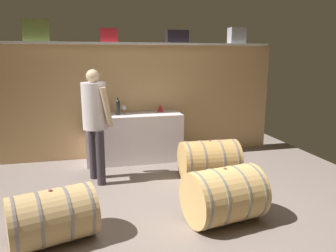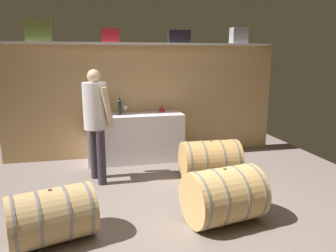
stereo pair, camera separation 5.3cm
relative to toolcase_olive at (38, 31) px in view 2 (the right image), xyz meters
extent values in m
cube|color=slate|center=(1.74, -1.80, -2.24)|extent=(6.23, 8.39, 0.02)
cube|color=tan|center=(1.74, 0.15, -1.22)|extent=(5.03, 0.10, 2.03)
cube|color=silver|center=(1.74, 0.00, -0.19)|extent=(4.63, 0.40, 0.03)
cube|color=olive|center=(0.00, 0.00, 0.00)|extent=(0.41, 0.21, 0.34)
cube|color=red|center=(1.14, 0.00, -0.06)|extent=(0.30, 0.21, 0.23)
cube|color=black|center=(2.34, 0.00, -0.06)|extent=(0.39, 0.22, 0.22)
cube|color=gray|center=(3.49, 0.00, -0.03)|extent=(0.30, 0.23, 0.29)
cube|color=white|center=(1.51, -0.20, -1.81)|extent=(1.67, 0.57, 0.84)
cylinder|color=black|center=(1.24, -0.21, -1.28)|extent=(0.07, 0.07, 0.22)
sphere|color=black|center=(1.24, -0.21, -1.16)|extent=(0.06, 0.06, 0.06)
cylinder|color=black|center=(1.24, -0.21, -1.12)|extent=(0.02, 0.02, 0.06)
cylinder|color=#ADBFB8|center=(1.05, -0.20, -1.28)|extent=(0.07, 0.07, 0.22)
sphere|color=#ADBFB8|center=(1.05, -0.20, -1.15)|extent=(0.07, 0.07, 0.07)
cylinder|color=#ADBFB8|center=(1.05, -0.20, -1.11)|extent=(0.03, 0.03, 0.07)
cylinder|color=white|center=(1.35, -0.08, -1.39)|extent=(0.07, 0.07, 0.00)
cylinder|color=white|center=(1.35, -0.08, -1.36)|extent=(0.01, 0.01, 0.06)
sphere|color=white|center=(1.35, -0.08, -1.29)|extent=(0.08, 0.08, 0.08)
sphere|color=maroon|center=(1.35, -0.08, -1.30)|extent=(0.05, 0.05, 0.05)
cone|color=red|center=(2.03, -0.02, -1.33)|extent=(0.11, 0.11, 0.13)
cylinder|color=tan|center=(2.49, -1.34, -1.93)|extent=(0.88, 0.62, 0.58)
cylinder|color=slate|center=(2.13, -1.32, -1.93)|extent=(0.05, 0.60, 0.60)
cylinder|color=slate|center=(2.35, -1.33, -1.93)|extent=(0.05, 0.60, 0.60)
cylinder|color=slate|center=(2.63, -1.34, -1.93)|extent=(0.05, 0.60, 0.60)
cylinder|color=slate|center=(2.85, -1.35, -1.93)|extent=(0.05, 0.60, 0.60)
cylinder|color=#884150|center=(2.49, -1.34, -1.64)|extent=(0.04, 0.04, 0.01)
cylinder|color=tan|center=(2.18, -2.61, -1.92)|extent=(0.91, 0.75, 0.62)
cylinder|color=gray|center=(1.84, -2.67, -1.92)|extent=(0.14, 0.62, 0.63)
cylinder|color=gray|center=(2.05, -2.63, -1.92)|extent=(0.14, 0.62, 0.63)
cylinder|color=gray|center=(2.31, -2.59, -1.92)|extent=(0.14, 0.62, 0.63)
cylinder|color=gray|center=(2.51, -2.55, -1.92)|extent=(0.14, 0.62, 0.63)
cylinder|color=brown|center=(2.18, -2.61, -1.60)|extent=(0.04, 0.04, 0.01)
cylinder|color=tan|center=(0.36, -2.60, -1.95)|extent=(0.93, 0.75, 0.54)
cylinder|color=slate|center=(0.04, -2.70, -1.95)|extent=(0.18, 0.54, 0.56)
cylinder|color=slate|center=(0.24, -2.64, -1.95)|extent=(0.18, 0.54, 0.56)
cylinder|color=slate|center=(0.49, -2.56, -1.95)|extent=(0.18, 0.54, 0.56)
cylinder|color=slate|center=(0.69, -2.50, -1.95)|extent=(0.18, 0.54, 0.56)
cylinder|color=#84414D|center=(0.36, -2.60, -1.68)|extent=(0.04, 0.04, 0.01)
cylinder|color=#302932|center=(0.89, -1.19, -1.83)|extent=(0.12, 0.12, 0.80)
cylinder|color=#302932|center=(0.79, -0.91, -1.83)|extent=(0.12, 0.12, 0.80)
cylinder|color=silver|center=(0.84, -1.05, -1.09)|extent=(0.35, 0.35, 0.66)
sphere|color=tan|center=(0.84, -1.05, -0.68)|extent=(0.19, 0.19, 0.19)
cylinder|color=tan|center=(1.00, -1.21, -1.10)|extent=(0.20, 0.14, 0.57)
cylinder|color=tan|center=(0.87, -0.83, -1.10)|extent=(0.21, 0.14, 0.57)
camera|label=1|loc=(0.79, -5.67, -0.42)|focal=34.14mm
camera|label=2|loc=(0.84, -5.69, -0.42)|focal=34.14mm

